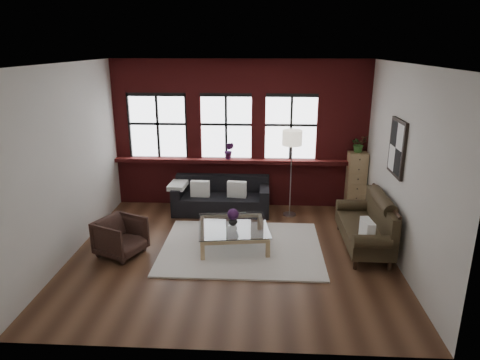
# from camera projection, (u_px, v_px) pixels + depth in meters

# --- Properties ---
(floor) EXTENTS (5.50, 5.50, 0.00)m
(floor) POSITION_uv_depth(u_px,v_px,m) (232.00, 253.00, 7.47)
(floor) COLOR #402517
(floor) RESTS_ON ground
(ceiling) EXTENTS (5.50, 5.50, 0.00)m
(ceiling) POSITION_uv_depth(u_px,v_px,m) (231.00, 64.00, 6.50)
(ceiling) COLOR white
(ceiling) RESTS_ON ground
(wall_back) EXTENTS (5.50, 0.00, 5.50)m
(wall_back) POSITION_uv_depth(u_px,v_px,m) (240.00, 134.00, 9.36)
(wall_back) COLOR beige
(wall_back) RESTS_ON ground
(wall_front) EXTENTS (5.50, 0.00, 5.50)m
(wall_front) POSITION_uv_depth(u_px,v_px,m) (215.00, 227.00, 4.60)
(wall_front) COLOR beige
(wall_front) RESTS_ON ground
(wall_left) EXTENTS (0.00, 5.00, 5.00)m
(wall_left) POSITION_uv_depth(u_px,v_px,m) (68.00, 162.00, 7.12)
(wall_left) COLOR beige
(wall_left) RESTS_ON ground
(wall_right) EXTENTS (0.00, 5.00, 5.00)m
(wall_right) POSITION_uv_depth(u_px,v_px,m) (403.00, 167.00, 6.84)
(wall_right) COLOR beige
(wall_right) RESTS_ON ground
(brick_backwall) EXTENTS (5.50, 0.12, 3.20)m
(brick_backwall) POSITION_uv_depth(u_px,v_px,m) (240.00, 135.00, 9.31)
(brick_backwall) COLOR maroon
(brick_backwall) RESTS_ON floor
(sill_ledge) EXTENTS (5.50, 0.30, 0.08)m
(sill_ledge) POSITION_uv_depth(u_px,v_px,m) (240.00, 161.00, 9.39)
(sill_ledge) COLOR maroon
(sill_ledge) RESTS_ON brick_backwall
(window_left) EXTENTS (1.38, 0.10, 1.50)m
(window_left) POSITION_uv_depth(u_px,v_px,m) (158.00, 127.00, 9.36)
(window_left) COLOR black
(window_left) RESTS_ON brick_backwall
(window_mid) EXTENTS (1.38, 0.10, 1.50)m
(window_mid) POSITION_uv_depth(u_px,v_px,m) (226.00, 128.00, 9.28)
(window_mid) COLOR black
(window_mid) RESTS_ON brick_backwall
(window_right) EXTENTS (1.38, 0.10, 1.50)m
(window_right) POSITION_uv_depth(u_px,v_px,m) (291.00, 128.00, 9.21)
(window_right) COLOR black
(window_right) RESTS_ON brick_backwall
(wall_poster) EXTENTS (0.05, 0.74, 0.94)m
(wall_poster) POSITION_uv_depth(u_px,v_px,m) (397.00, 148.00, 7.05)
(wall_poster) COLOR black
(wall_poster) RESTS_ON wall_right
(shag_rug) EXTENTS (2.82, 2.22, 0.03)m
(shag_rug) POSITION_uv_depth(u_px,v_px,m) (241.00, 247.00, 7.64)
(shag_rug) COLOR beige
(shag_rug) RESTS_ON floor
(dark_sofa) EXTENTS (2.05, 0.83, 0.74)m
(dark_sofa) POSITION_uv_depth(u_px,v_px,m) (221.00, 196.00, 9.18)
(dark_sofa) COLOR black
(dark_sofa) RESTS_ON floor
(pillow_a) EXTENTS (0.41, 0.16, 0.34)m
(pillow_a) POSITION_uv_depth(u_px,v_px,m) (200.00, 189.00, 9.05)
(pillow_a) COLOR white
(pillow_a) RESTS_ON dark_sofa
(pillow_b) EXTENTS (0.41, 0.19, 0.34)m
(pillow_b) POSITION_uv_depth(u_px,v_px,m) (237.00, 189.00, 9.01)
(pillow_b) COLOR white
(pillow_b) RESTS_ON dark_sofa
(vintage_settee) EXTENTS (0.80, 1.81, 0.97)m
(vintage_settee) POSITION_uv_depth(u_px,v_px,m) (364.00, 223.00, 7.52)
(vintage_settee) COLOR #2E2415
(vintage_settee) RESTS_ON floor
(pillow_settee) EXTENTS (0.18, 0.39, 0.34)m
(pillow_settee) POSITION_uv_depth(u_px,v_px,m) (367.00, 230.00, 6.96)
(pillow_settee) COLOR white
(pillow_settee) RESTS_ON vintage_settee
(armchair) EXTENTS (0.94, 0.93, 0.65)m
(armchair) POSITION_uv_depth(u_px,v_px,m) (121.00, 237.00, 7.33)
(armchair) COLOR black
(armchair) RESTS_ON floor
(coffee_table) EXTENTS (1.38, 1.38, 0.41)m
(coffee_table) POSITION_uv_depth(u_px,v_px,m) (233.00, 235.00, 7.70)
(coffee_table) COLOR #A48659
(coffee_table) RESTS_ON shag_rug
(vase) EXTENTS (0.18, 0.18, 0.17)m
(vase) POSITION_uv_depth(u_px,v_px,m) (233.00, 221.00, 7.62)
(vase) COLOR #B2B2B2
(vase) RESTS_ON coffee_table
(flowers) EXTENTS (0.20, 0.20, 0.20)m
(flowers) POSITION_uv_depth(u_px,v_px,m) (233.00, 214.00, 7.58)
(flowers) COLOR #3D1744
(flowers) RESTS_ON vase
(drawer_chest) EXTENTS (0.40, 0.40, 1.29)m
(drawer_chest) POSITION_uv_depth(u_px,v_px,m) (356.00, 181.00, 9.29)
(drawer_chest) COLOR #A48659
(drawer_chest) RESTS_ON floor
(potted_plant_top) EXTENTS (0.41, 0.39, 0.36)m
(potted_plant_top) POSITION_uv_depth(u_px,v_px,m) (359.00, 144.00, 9.04)
(potted_plant_top) COLOR #2D5923
(potted_plant_top) RESTS_ON drawer_chest
(floor_lamp) EXTENTS (0.40, 0.40, 1.98)m
(floor_lamp) POSITION_uv_depth(u_px,v_px,m) (291.00, 171.00, 8.83)
(floor_lamp) COLOR #A5A5A8
(floor_lamp) RESTS_ON floor
(sill_plant) EXTENTS (0.24, 0.21, 0.38)m
(sill_plant) POSITION_uv_depth(u_px,v_px,m) (229.00, 151.00, 9.30)
(sill_plant) COLOR #3D1744
(sill_plant) RESTS_ON sill_ledge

